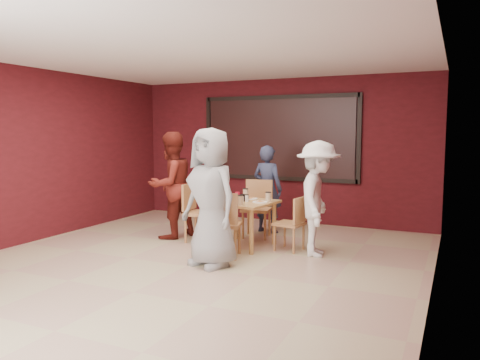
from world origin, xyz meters
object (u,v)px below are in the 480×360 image
at_px(chair_front, 223,221).
at_px(chair_right, 293,221).
at_px(chair_back, 257,205).
at_px(diner_front, 211,198).
at_px(chair_left, 196,209).
at_px(diner_left, 171,185).
at_px(diner_right, 318,199).
at_px(dining_table, 243,206).
at_px(diner_back, 267,189).

xyz_separation_m(chair_front, chair_right, (0.77, 0.78, -0.07)).
bearing_deg(chair_back, diner_front, -86.24).
bearing_deg(chair_right, chair_left, -177.67).
bearing_deg(diner_left, diner_right, 105.21).
xyz_separation_m(dining_table, diner_left, (-1.35, 0.04, 0.26)).
bearing_deg(chair_front, dining_table, 92.43).
xyz_separation_m(chair_front, chair_left, (-0.86, 0.71, -0.00)).
relative_size(dining_table, diner_back, 0.64).
relative_size(chair_front, chair_left, 1.00).
xyz_separation_m(chair_front, chair_back, (-0.10, 1.46, 0.01)).
xyz_separation_m(chair_right, diner_left, (-2.15, -0.01, 0.43)).
bearing_deg(chair_right, diner_front, -122.20).
bearing_deg(diner_front, chair_right, 78.30).
distance_m(chair_front, chair_left, 1.12).
height_order(chair_back, diner_left, diner_left).
distance_m(diner_left, diner_right, 2.54).
relative_size(dining_table, diner_right, 0.60).
distance_m(chair_front, diner_front, 0.56).
height_order(dining_table, diner_back, diner_back).
distance_m(dining_table, chair_left, 0.84).
relative_size(dining_table, chair_front, 1.06).
height_order(chair_left, diner_right, diner_right).
bearing_deg(chair_back, chair_left, -135.50).
relative_size(chair_left, diner_front, 0.51).
distance_m(diner_back, diner_right, 1.69).
relative_size(chair_right, diner_right, 0.49).
height_order(diner_front, diner_right, diner_front).
relative_size(chair_left, diner_back, 0.61).
height_order(dining_table, chair_front, chair_front).
distance_m(diner_back, diner_left, 1.70).
bearing_deg(diner_right, diner_back, 35.64).
height_order(chair_right, diner_back, diner_back).
bearing_deg(diner_back, chair_back, 96.03).
bearing_deg(diner_right, dining_table, 77.29).
relative_size(diner_front, diner_right, 1.11).
bearing_deg(chair_left, chair_front, -39.59).
distance_m(dining_table, diner_right, 1.21).
bearing_deg(chair_front, chair_right, 45.29).
height_order(chair_front, diner_front, diner_front).
relative_size(dining_table, diner_left, 0.56).
height_order(chair_back, chair_left, chair_back).
relative_size(diner_front, diner_left, 1.03).
height_order(chair_left, diner_back, diner_back).
height_order(chair_front, diner_left, diner_left).
height_order(diner_left, diner_right, diner_left).
bearing_deg(chair_right, diner_left, -179.76).
bearing_deg(chair_right, chair_front, -134.71).
height_order(dining_table, chair_back, chair_back).
bearing_deg(chair_left, chair_right, 2.33).
bearing_deg(chair_right, dining_table, -176.17).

